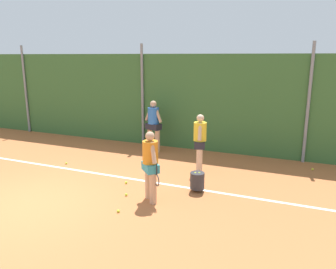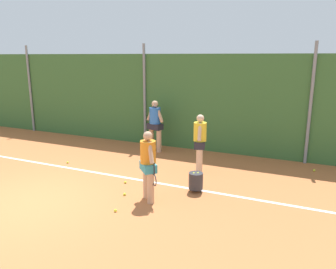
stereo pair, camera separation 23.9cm
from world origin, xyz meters
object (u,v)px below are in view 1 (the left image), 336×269
at_px(ball_hopper, 197,180).
at_px(tennis_ball_4, 126,195).
at_px(player_foreground_near, 150,163).
at_px(player_backcourt_far, 153,123).
at_px(player_midcourt, 200,140).
at_px(tennis_ball_2, 126,183).
at_px(tennis_ball_1, 66,163).
at_px(tennis_ball_3, 313,169).
at_px(tennis_ball_5, 118,211).

bearing_deg(ball_hopper, tennis_ball_4, -148.31).
relative_size(player_foreground_near, ball_hopper, 3.28).
xyz_separation_m(player_foreground_near, player_backcourt_far, (-1.71, 3.83, 0.08)).
xyz_separation_m(player_midcourt, tennis_ball_2, (-1.54, -1.64, -0.94)).
height_order(player_foreground_near, tennis_ball_4, player_foreground_near).
height_order(player_midcourt, ball_hopper, player_midcourt).
height_order(player_midcourt, tennis_ball_1, player_midcourt).
xyz_separation_m(tennis_ball_3, tennis_ball_5, (-3.97, -4.63, 0.00)).
bearing_deg(tennis_ball_3, player_foreground_near, -133.33).
bearing_deg(tennis_ball_4, tennis_ball_5, -71.66).
bearing_deg(tennis_ball_3, tennis_ball_4, -138.26).
height_order(tennis_ball_1, tennis_ball_2, same).
height_order(player_midcourt, tennis_ball_4, player_midcourt).
height_order(player_foreground_near, player_midcourt, player_midcourt).
distance_m(player_backcourt_far, tennis_ball_2, 3.35).
relative_size(tennis_ball_2, tennis_ball_4, 1.00).
relative_size(player_backcourt_far, tennis_ball_1, 27.69).
relative_size(player_foreground_near, tennis_ball_2, 25.52).
height_order(tennis_ball_2, tennis_ball_3, same).
distance_m(tennis_ball_2, tennis_ball_5, 1.67).
height_order(player_backcourt_far, tennis_ball_3, player_backcourt_far).
xyz_separation_m(player_midcourt, player_backcourt_far, (-2.18, 1.50, 0.05)).
xyz_separation_m(player_foreground_near, tennis_ball_4, (-0.67, 0.00, -0.91)).
height_order(ball_hopper, tennis_ball_4, ball_hopper).
distance_m(player_foreground_near, tennis_ball_2, 1.57).
relative_size(player_backcourt_far, tennis_ball_4, 27.69).
bearing_deg(player_midcourt, tennis_ball_2, -58.30).
height_order(player_midcourt, player_backcourt_far, player_backcourt_far).
distance_m(player_foreground_near, ball_hopper, 1.43).
bearing_deg(ball_hopper, player_backcourt_far, 131.52).
bearing_deg(ball_hopper, player_foreground_near, -132.10).
xyz_separation_m(player_midcourt, ball_hopper, (0.38, -1.39, -0.68)).
distance_m(tennis_ball_3, tennis_ball_5, 6.10).
distance_m(player_midcourt, tennis_ball_4, 2.76).
bearing_deg(tennis_ball_1, tennis_ball_5, -34.60).
relative_size(ball_hopper, tennis_ball_5, 7.78).
relative_size(player_midcourt, tennis_ball_3, 26.24).
height_order(player_foreground_near, tennis_ball_1, player_foreground_near).
bearing_deg(player_midcourt, tennis_ball_3, 100.14).
bearing_deg(tennis_ball_2, player_foreground_near, -32.89).
bearing_deg(tennis_ball_1, player_midcourt, 12.73).
bearing_deg(tennis_ball_3, tennis_ball_5, -130.62).
bearing_deg(player_foreground_near, tennis_ball_5, -69.90).
distance_m(ball_hopper, tennis_ball_5, 2.19).
relative_size(tennis_ball_1, tennis_ball_5, 1.00).
bearing_deg(tennis_ball_2, tennis_ball_5, -66.18).
xyz_separation_m(player_midcourt, tennis_ball_3, (3.11, 1.46, -0.94)).
xyz_separation_m(ball_hopper, tennis_ball_3, (2.73, 2.85, -0.26)).
relative_size(player_midcourt, ball_hopper, 3.37).
height_order(player_foreground_near, tennis_ball_5, player_foreground_near).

